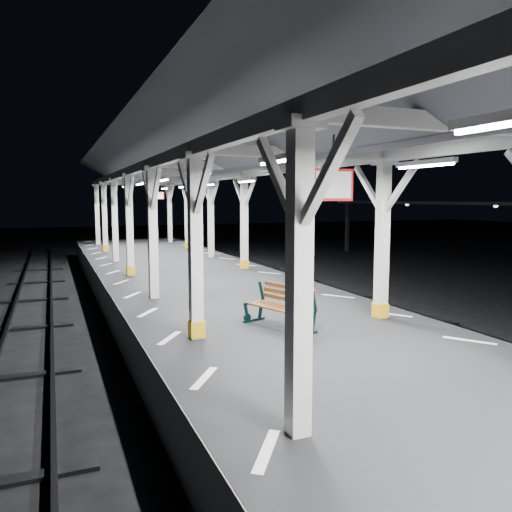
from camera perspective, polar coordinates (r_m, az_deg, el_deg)
ground at (r=8.61m, az=10.79°, el=-17.66°), size 120.00×120.00×0.00m
platform at (r=8.42m, az=10.86°, el=-14.55°), size 6.00×50.00×1.00m
hazard_stripes_left at (r=7.26m, az=-5.94°, el=-13.70°), size 1.00×48.00×0.01m
hazard_stripes_right at (r=9.77m, az=23.20°, el=-8.88°), size 1.00×48.00×0.01m
track_left at (r=7.42m, az=-26.63°, el=-21.76°), size 2.20×60.00×0.16m
canopy at (r=7.91m, az=11.59°, el=14.00°), size 5.40×49.00×4.65m
bench_mid at (r=9.80m, az=3.00°, el=-5.67°), size 1.02×1.62×0.82m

